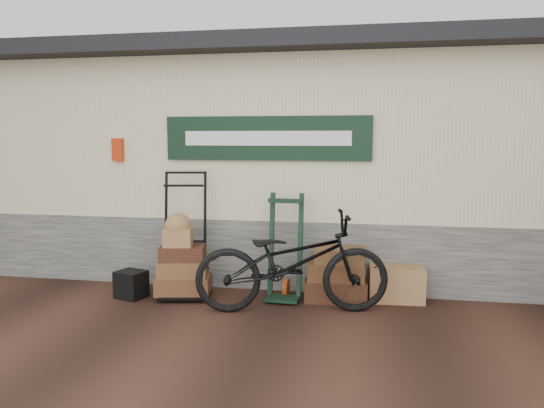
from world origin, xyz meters
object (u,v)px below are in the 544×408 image
Objects in this scene: suitcase_stack at (336,273)px; bicycle at (292,257)px; wicker_hamper at (396,283)px; green_barrow at (285,247)px; porter_trolley at (185,233)px; black_trunk at (131,284)px.

suitcase_stack is 0.34× the size of bicycle.
suitcase_stack is 1.14× the size of wicker_hamper.
bicycle is at bearing -68.67° from green_barrow.
wicker_hamper is 1.41m from bicycle.
wicker_hamper is at bearing 9.41° from suitcase_stack.
bicycle is at bearing -27.18° from porter_trolley.
green_barrow is 1.74× the size of suitcase_stack.
porter_trolley is 1.48m from bicycle.
green_barrow is at bearing 6.79° from bicycle.
bicycle is at bearing -151.03° from wicker_hamper.
bicycle is (-1.18, -0.65, 0.42)m from wicker_hamper.
suitcase_stack is 0.77m from bicycle.
bicycle is (2.02, -0.15, 0.47)m from black_trunk.
suitcase_stack is at bearing -52.59° from bicycle.
suitcase_stack is 2.21× the size of black_trunk.
porter_trolley reaches higher than suitcase_stack.
suitcase_stack reaches higher than black_trunk.
green_barrow is at bearing 8.99° from black_trunk.
porter_trolley reaches higher than black_trunk.
green_barrow is 0.59× the size of bicycle.
suitcase_stack is at bearing -170.59° from wicker_hamper.
bicycle reaches higher than wicker_hamper.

